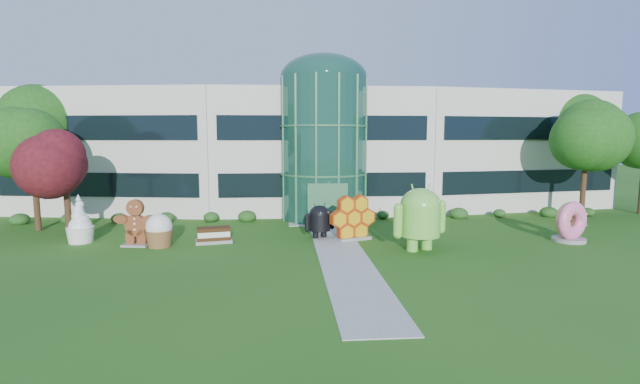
{
  "coord_description": "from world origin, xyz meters",
  "views": [
    {
      "loc": [
        -2.82,
        -20.49,
        5.79
      ],
      "look_at": [
        -0.72,
        6.0,
        2.6
      ],
      "focal_mm": 26.0,
      "sensor_mm": 36.0,
      "label": 1
    }
  ],
  "objects_px": {
    "android_black": "(320,219)",
    "donut": "(570,221)",
    "gingerbread": "(136,222)",
    "android_green": "(420,214)"
  },
  "relations": [
    {
      "from": "android_black",
      "to": "donut",
      "type": "distance_m",
      "value": 13.86
    },
    {
      "from": "android_black",
      "to": "gingerbread",
      "type": "relative_size",
      "value": 0.82
    },
    {
      "from": "android_green",
      "to": "android_black",
      "type": "distance_m",
      "value": 5.89
    },
    {
      "from": "android_green",
      "to": "android_black",
      "type": "bearing_deg",
      "value": 125.11
    },
    {
      "from": "android_black",
      "to": "donut",
      "type": "xyz_separation_m",
      "value": [
        13.73,
        -1.94,
        0.03
      ]
    },
    {
      "from": "donut",
      "to": "android_black",
      "type": "bearing_deg",
      "value": 150.2
    },
    {
      "from": "donut",
      "to": "gingerbread",
      "type": "relative_size",
      "value": 0.84
    },
    {
      "from": "android_green",
      "to": "donut",
      "type": "height_order",
      "value": "android_green"
    },
    {
      "from": "gingerbread",
      "to": "android_green",
      "type": "bearing_deg",
      "value": 1.37
    },
    {
      "from": "android_green",
      "to": "donut",
      "type": "xyz_separation_m",
      "value": [
        8.84,
        1.26,
        -0.74
      ]
    }
  ]
}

